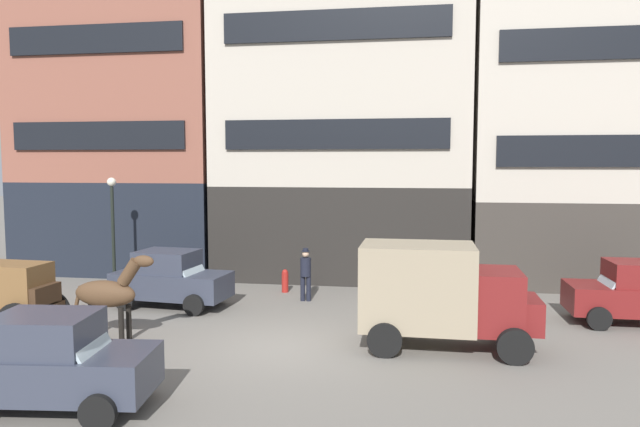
{
  "coord_description": "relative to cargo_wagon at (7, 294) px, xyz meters",
  "views": [
    {
      "loc": [
        3.05,
        -14.04,
        4.64
      ],
      "look_at": [
        0.5,
        2.0,
        3.23
      ],
      "focal_mm": 32.62,
      "sensor_mm": 36.0,
      "label": 1
    }
  ],
  "objects": [
    {
      "name": "sedan_parked_curb",
      "position": [
        3.05,
        3.7,
        -0.23
      ],
      "size": [
        3.85,
        2.17,
        1.83
      ],
      "color": "#333847",
      "rests_on": "ground_plane"
    },
    {
      "name": "fire_hydrant_curbside",
      "position": [
        6.24,
        6.35,
        -0.72
      ],
      "size": [
        0.24,
        0.24,
        0.83
      ],
      "color": "maroon",
      "rests_on": "ground_plane"
    },
    {
      "name": "ground_plane",
      "position": [
        7.67,
        0.22,
        -1.15
      ],
      "size": [
        120.0,
        120.0,
        0.0
      ],
      "primitive_type": "plane",
      "color": "slate"
    },
    {
      "name": "building_center_left",
      "position": [
        7.87,
        10.2,
        6.91
      ],
      "size": [
        10.42,
        5.77,
        16.02
      ],
      "color": "black",
      "rests_on": "ground_plane"
    },
    {
      "name": "building_center_right",
      "position": [
        17.07,
        10.2,
        6.22
      ],
      "size": [
        8.68,
        5.77,
        14.64
      ],
      "color": "#38332D",
      "rests_on": "ground_plane"
    },
    {
      "name": "sedan_light",
      "position": [
        17.14,
        3.86,
        -0.23
      ],
      "size": [
        3.7,
        1.86,
        1.83
      ],
      "color": "maroon",
      "rests_on": "ground_plane"
    },
    {
      "name": "sedan_dark",
      "position": [
        4.08,
        -4.13,
        -0.23
      ],
      "size": [
        3.85,
        2.18,
        1.83
      ],
      "color": "#333847",
      "rests_on": "ground_plane"
    },
    {
      "name": "streetlamp_curbside",
      "position": [
        -0.08,
        5.83,
        1.52
      ],
      "size": [
        0.32,
        0.32,
        4.12
      ],
      "color": "black",
      "rests_on": "ground_plane"
    },
    {
      "name": "pedestrian_officer",
      "position": [
        7.21,
        5.15,
        -0.17
      ],
      "size": [
        0.45,
        0.45,
        1.79
      ],
      "color": "black",
      "rests_on": "ground_plane"
    },
    {
      "name": "cargo_wagon",
      "position": [
        0.0,
        0.0,
        0.0
      ],
      "size": [
        2.98,
        1.66,
        1.98
      ],
      "color": "#3D2819",
      "rests_on": "ground_plane"
    },
    {
      "name": "delivery_truck_near",
      "position": [
        11.46,
        0.76,
        0.28
      ],
      "size": [
        4.37,
        2.17,
        2.62
      ],
      "color": "maroon",
      "rests_on": "ground_plane"
    },
    {
      "name": "draft_horse",
      "position": [
        2.95,
        -0.0,
        0.12
      ],
      "size": [
        2.35,
        0.7,
        2.3
      ],
      "color": "#513823",
      "rests_on": "ground_plane"
    },
    {
      "name": "building_far_left",
      "position": [
        -1.53,
        10.2,
        6.66
      ],
      "size": [
        9.09,
        5.77,
        15.53
      ],
      "color": "black",
      "rests_on": "ground_plane"
    }
  ]
}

